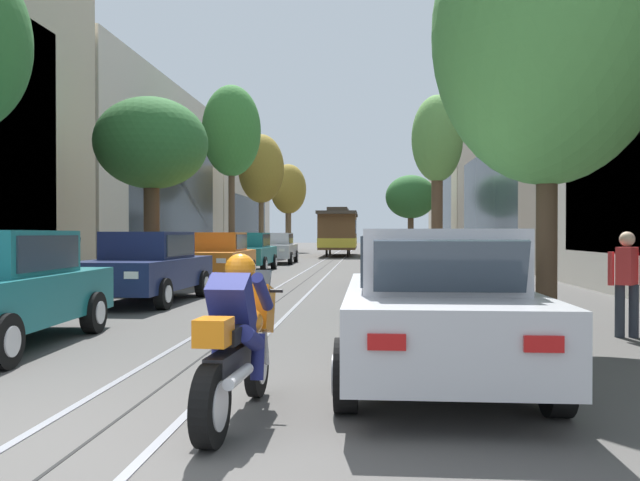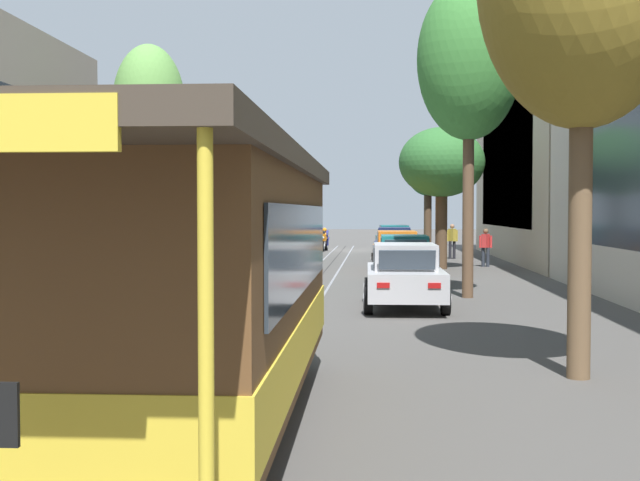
# 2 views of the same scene
# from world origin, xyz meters

# --- Properties ---
(ground_plane) EXTENTS (160.00, 160.00, 0.00)m
(ground_plane) POSITION_xyz_m (0.00, 25.46, 0.00)
(ground_plane) COLOR #4C4947
(trolley_track_rails) EXTENTS (1.14, 71.66, 0.01)m
(trolley_track_rails) POSITION_xyz_m (0.00, 29.83, 0.00)
(trolley_track_rails) COLOR gray
(trolley_track_rails) RESTS_ON ground
(parked_car_teal_near_left) EXTENTS (2.13, 4.42, 1.58)m
(parked_car_teal_near_left) POSITION_xyz_m (-2.99, 3.95, 0.80)
(parked_car_teal_near_left) COLOR #196B70
(parked_car_teal_near_left) RESTS_ON ground
(parked_car_navy_second_left) EXTENTS (2.11, 4.41, 1.58)m
(parked_car_navy_second_left) POSITION_xyz_m (-2.90, 9.77, 0.80)
(parked_car_navy_second_left) COLOR #19234C
(parked_car_navy_second_left) RESTS_ON ground
(parked_car_orange_mid_left) EXTENTS (2.05, 4.38, 1.58)m
(parked_car_orange_mid_left) POSITION_xyz_m (-2.82, 16.33, 0.80)
(parked_car_orange_mid_left) COLOR orange
(parked_car_orange_mid_left) RESTS_ON ground
(parked_car_teal_fourth_left) EXTENTS (2.00, 4.36, 1.58)m
(parked_car_teal_fourth_left) POSITION_xyz_m (-2.91, 22.03, 0.80)
(parked_car_teal_fourth_left) COLOR #196B70
(parked_car_teal_fourth_left) RESTS_ON ground
(parked_car_silver_fifth_left) EXTENTS (2.03, 4.37, 1.58)m
(parked_car_silver_fifth_left) POSITION_xyz_m (-2.69, 28.69, 0.80)
(parked_car_silver_fifth_left) COLOR #B7B7BC
(parked_car_silver_fifth_left) RESTS_ON ground
(parked_car_silver_near_right) EXTENTS (2.00, 4.36, 1.58)m
(parked_car_silver_near_right) POSITION_xyz_m (2.76, 2.48, 0.80)
(parked_car_silver_near_right) COLOR #B7B7BC
(parked_car_silver_near_right) RESTS_ON ground
(parked_car_teal_second_right) EXTENTS (2.01, 4.36, 1.58)m
(parked_car_teal_second_right) POSITION_xyz_m (2.93, 7.90, 0.80)
(parked_car_teal_second_right) COLOR #196B70
(parked_car_teal_second_right) RESTS_ON ground
(parked_car_navy_mid_right) EXTENTS (2.00, 4.36, 1.58)m
(parked_car_navy_mid_right) POSITION_xyz_m (2.92, 14.21, 0.80)
(parked_car_navy_mid_right) COLOR #19234C
(parked_car_navy_mid_right) RESTS_ON ground
(street_tree_kerb_left_near) EXTENTS (2.42, 2.64, 6.30)m
(street_tree_kerb_left_near) POSITION_xyz_m (-4.71, 5.68, 4.64)
(street_tree_kerb_left_near) COLOR #4C3826
(street_tree_kerb_left_near) RESTS_ON ground
(street_tree_kerb_left_second) EXTENTS (3.47, 3.60, 5.76)m
(street_tree_kerb_left_second) POSITION_xyz_m (-4.66, 15.20, 4.29)
(street_tree_kerb_left_second) COLOR #4C3826
(street_tree_kerb_left_second) RESTS_ON ground
(street_tree_kerb_left_mid) EXTENTS (2.82, 2.80, 8.68)m
(street_tree_kerb_left_mid) POSITION_xyz_m (-4.51, 26.19, 6.43)
(street_tree_kerb_left_mid) COLOR brown
(street_tree_kerb_left_mid) RESTS_ON ground
(street_tree_kerb_right_near) EXTENTS (3.10, 3.19, 6.37)m
(street_tree_kerb_right_near) POSITION_xyz_m (4.47, 4.60, 4.27)
(street_tree_kerb_right_near) COLOR #4C3826
(street_tree_kerb_right_near) RESTS_ON ground
(street_tree_kerb_right_second) EXTENTS (2.20, 2.37, 7.52)m
(street_tree_kerb_right_second) POSITION_xyz_m (5.02, 23.74, 5.47)
(street_tree_kerb_right_second) COLOR brown
(street_tree_kerb_right_second) RESTS_ON ground
(cable_car_trolley) EXTENTS (2.62, 9.14, 3.28)m
(cable_car_trolley) POSITION_xyz_m (-0.00, 40.11, 1.66)
(cable_car_trolley) COLOR brown
(cable_car_trolley) RESTS_ON ground
(motorcycle_with_rider) EXTENTS (0.57, 1.99, 1.37)m
(motorcycle_with_rider) POSITION_xyz_m (0.98, 0.90, 0.65)
(motorcycle_with_rider) COLOR black
(motorcycle_with_rider) RESTS_ON ground
(pedestrian_on_left_pavement) EXTENTS (0.55, 0.42, 1.71)m
(pedestrian_on_left_pavement) POSITION_xyz_m (-5.76, 8.10, 0.97)
(pedestrian_on_left_pavement) COLOR black
(pedestrian_on_left_pavement) RESTS_ON ground
(pedestrian_on_right_pavement) EXTENTS (0.55, 0.42, 1.57)m
(pedestrian_on_right_pavement) POSITION_xyz_m (5.88, 5.49, 0.88)
(pedestrian_on_right_pavement) COLOR #282D38
(pedestrian_on_right_pavement) RESTS_ON ground
(pedestrian_crossing_far) EXTENTS (0.55, 0.42, 1.62)m
(pedestrian_crossing_far) POSITION_xyz_m (-6.64, 13.73, 0.91)
(pedestrian_crossing_far) COLOR #282D38
(pedestrian_crossing_far) RESTS_ON ground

